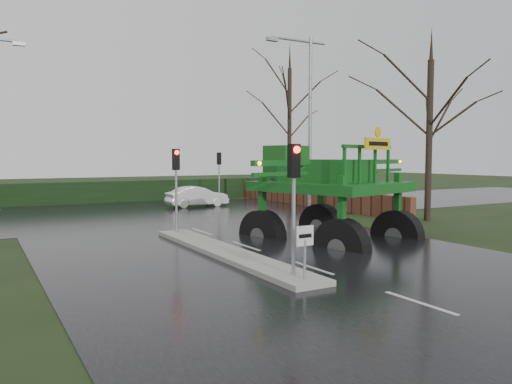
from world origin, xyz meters
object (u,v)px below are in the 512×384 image
traffic_signal_mid (176,172)px  crop_sprayer (336,176)px  traffic_signal_near (294,181)px  white_sedan (197,207)px  traffic_signal_far (219,166)px  keep_left_sign (305,244)px  street_light_right (306,108)px

traffic_signal_mid → crop_sprayer: crop_sprayer is taller
traffic_signal_near → crop_sprayer: 5.10m
traffic_signal_near → white_sedan: size_ratio=0.89×
traffic_signal_mid → white_sedan: (5.35, 10.64, -2.59)m
traffic_signal_mid → traffic_signal_far: size_ratio=1.00×
traffic_signal_mid → white_sedan: bearing=63.3°
keep_left_sign → white_sedan: keep_left_sign is taller
keep_left_sign → traffic_signal_near: size_ratio=0.38×
traffic_signal_near → traffic_signal_mid: 8.50m
traffic_signal_mid → street_light_right: size_ratio=0.35×
keep_left_sign → street_light_right: bearing=54.9°
traffic_signal_far → crop_sprayer: (-3.86, -17.78, -0.05)m
traffic_signal_mid → traffic_signal_far: 14.75m
crop_sprayer → white_sedan: size_ratio=2.36×
street_light_right → white_sedan: bearing=124.0°
keep_left_sign → traffic_signal_near: traffic_signal_near is taller
traffic_signal_near → crop_sprayer: size_ratio=0.38×
traffic_signal_near → traffic_signal_mid: same height
traffic_signal_mid → traffic_signal_far: same height
crop_sprayer → white_sedan: 16.16m
keep_left_sign → traffic_signal_far: traffic_signal_far is taller
crop_sprayer → keep_left_sign: bearing=-152.3°
crop_sprayer → white_sedan: bearing=69.2°
keep_left_sign → white_sedan: size_ratio=0.34×
street_light_right → traffic_signal_mid: bearing=-154.6°
traffic_signal_mid → crop_sprayer: bearing=-53.2°
street_light_right → white_sedan: (-4.14, 6.13, -5.99)m
traffic_signal_near → traffic_signal_mid: (0.00, 8.50, 0.00)m
traffic_signal_far → white_sedan: traffic_signal_far is taller
traffic_signal_near → traffic_signal_far: same height
traffic_signal_far → white_sedan: size_ratio=0.89×
traffic_signal_far → street_light_right: 8.86m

